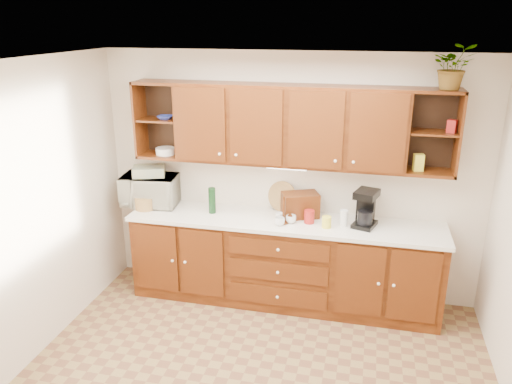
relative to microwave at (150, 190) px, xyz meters
The scene contains 23 objects.
ceiling 2.64m from the microwave, 45.70° to the right, with size 4.00×4.00×0.00m, color white.
back_wall 1.54m from the microwave, ahead, with size 4.00×4.00×0.00m, color beige.
left_wall 1.64m from the microwave, 107.13° to the right, with size 3.50×3.50×0.00m, color beige.
base_cabinets 1.66m from the microwave, ahead, with size 3.20×0.60×0.90m, color black.
countertop 1.54m from the microwave, ahead, with size 3.24×0.64×0.04m, color white.
upper_cabinets 1.72m from the microwave, ahead, with size 3.20×0.33×0.80m.
undercabinet_light 1.56m from the microwave, ahead, with size 0.40×0.05×0.03m, color white.
wicker_basket 0.18m from the microwave, 90.00° to the right, with size 0.22×0.22×0.14m, color #A87E46.
microwave is the anchor object (origin of this frame).
towel_stack 0.22m from the microwave, ahead, with size 0.33×0.25×0.10m, color #E3CA6B.
wine_bottle 0.75m from the microwave, ahead, with size 0.07×0.07×0.28m, color black.
woven_tray 1.46m from the microwave, ahead, with size 0.33×0.33×0.02m, color #A87E46.
bread_box 1.66m from the microwave, ahead, with size 0.37×0.23×0.26m, color black.
mug_tree 1.54m from the microwave, ahead, with size 0.25×0.25×0.29m.
canister_red 1.79m from the microwave, ahead, with size 0.10×0.10×0.14m, color maroon.
canister_white 2.13m from the microwave, ahead, with size 0.08×0.08×0.17m, color white.
canister_yellow 1.98m from the microwave, ahead, with size 0.09×0.09×0.12m, color yellow.
coffee_maker 2.33m from the microwave, ahead, with size 0.27×0.31×0.37m.
bowl_stack 0.85m from the microwave, ahead, with size 0.16×0.16×0.04m, color #283594.
plate_stack 0.49m from the microwave, ahead, with size 0.21×0.21×0.07m, color white.
pantry_box_yellow 2.82m from the microwave, ahead, with size 0.09×0.07×0.16m, color yellow.
pantry_box_red 3.16m from the microwave, ahead, with size 0.08×0.07×0.12m, color maroon.
potted_plant 3.29m from the microwave, ahead, with size 0.36×0.31×0.40m, color #999999.
Camera 1 is at (0.80, -3.23, 2.89)m, focal length 35.00 mm.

